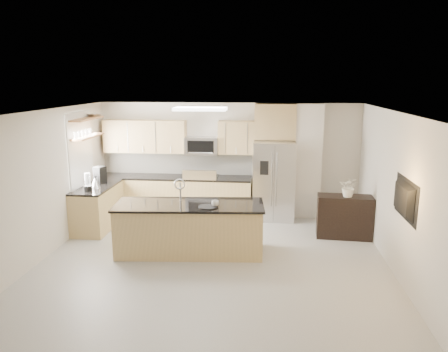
# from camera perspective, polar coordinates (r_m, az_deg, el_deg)

# --- Properties ---
(floor) EXTENTS (6.50, 6.50, 0.00)m
(floor) POSITION_cam_1_polar(r_m,az_deg,el_deg) (7.50, -1.70, -11.99)
(floor) COLOR #ADACA5
(floor) RESTS_ON ground
(ceiling) EXTENTS (6.00, 6.50, 0.02)m
(ceiling) POSITION_cam_1_polar(r_m,az_deg,el_deg) (6.85, -1.84, 8.23)
(ceiling) COLOR white
(ceiling) RESTS_ON wall_back
(wall_back) EXTENTS (6.00, 0.02, 2.60)m
(wall_back) POSITION_cam_1_polar(r_m,az_deg,el_deg) (10.22, 0.61, 2.26)
(wall_back) COLOR beige
(wall_back) RESTS_ON floor
(wall_front) EXTENTS (6.00, 0.02, 2.60)m
(wall_front) POSITION_cam_1_polar(r_m,az_deg,el_deg) (4.06, -7.93, -14.00)
(wall_front) COLOR beige
(wall_front) RESTS_ON floor
(wall_left) EXTENTS (0.02, 6.50, 2.60)m
(wall_left) POSITION_cam_1_polar(r_m,az_deg,el_deg) (8.02, -23.54, -1.60)
(wall_left) COLOR beige
(wall_left) RESTS_ON floor
(wall_right) EXTENTS (0.02, 6.50, 2.60)m
(wall_right) POSITION_cam_1_polar(r_m,az_deg,el_deg) (7.32, 22.25, -2.77)
(wall_right) COLOR beige
(wall_right) RESTS_ON floor
(back_counter) EXTENTS (3.55, 0.66, 1.44)m
(back_counter) POSITION_cam_1_polar(r_m,az_deg,el_deg) (10.28, -6.39, -2.49)
(back_counter) COLOR #D8B677
(back_counter) RESTS_ON floor
(left_counter) EXTENTS (0.66, 1.50, 0.92)m
(left_counter) POSITION_cam_1_polar(r_m,az_deg,el_deg) (9.70, -16.16, -3.89)
(left_counter) COLOR #D8B677
(left_counter) RESTS_ON floor
(range) EXTENTS (0.76, 0.64, 1.14)m
(range) POSITION_cam_1_polar(r_m,az_deg,el_deg) (10.16, -2.95, -2.61)
(range) COLOR black
(range) RESTS_ON floor
(upper_cabinets) EXTENTS (3.50, 0.33, 0.75)m
(upper_cabinets) POSITION_cam_1_polar(r_m,az_deg,el_deg) (10.18, -6.82, 5.12)
(upper_cabinets) COLOR tan
(upper_cabinets) RESTS_ON wall_back
(microwave) EXTENTS (0.76, 0.40, 0.40)m
(microwave) POSITION_cam_1_polar(r_m,az_deg,el_deg) (10.04, -2.91, 3.97)
(microwave) COLOR #BDBDBF
(microwave) RESTS_ON upper_cabinets
(refrigerator) EXTENTS (0.92, 0.78, 1.78)m
(refrigerator) POSITION_cam_1_polar(r_m,az_deg,el_deg) (9.90, 6.53, -0.57)
(refrigerator) COLOR #BDBDBF
(refrigerator) RESTS_ON floor
(partition_column) EXTENTS (0.60, 0.30, 2.60)m
(partition_column) POSITION_cam_1_polar(r_m,az_deg,el_deg) (10.08, 10.90, 1.89)
(partition_column) COLOR silver
(partition_column) RESTS_ON floor
(window) EXTENTS (0.04, 1.15, 1.65)m
(window) POSITION_cam_1_polar(r_m,az_deg,el_deg) (9.57, -18.26, 3.06)
(window) COLOR white
(window) RESTS_ON wall_left
(shelf_lower) EXTENTS (0.30, 1.20, 0.04)m
(shelf_lower) POSITION_cam_1_polar(r_m,az_deg,el_deg) (9.57, -17.45, 4.93)
(shelf_lower) COLOR #98603C
(shelf_lower) RESTS_ON wall_left
(shelf_upper) EXTENTS (0.30, 1.20, 0.04)m
(shelf_upper) POSITION_cam_1_polar(r_m,az_deg,el_deg) (9.53, -17.59, 7.14)
(shelf_upper) COLOR #98603C
(shelf_upper) RESTS_ON wall_left
(ceiling_fixture) EXTENTS (1.00, 0.50, 0.06)m
(ceiling_fixture) POSITION_cam_1_polar(r_m,az_deg,el_deg) (8.49, -3.11, 8.75)
(ceiling_fixture) COLOR white
(ceiling_fixture) RESTS_ON ceiling
(island) EXTENTS (2.74, 1.17, 1.35)m
(island) POSITION_cam_1_polar(r_m,az_deg,el_deg) (8.02, -4.52, -6.80)
(island) COLOR #D8B677
(island) RESTS_ON floor
(credenza) EXTENTS (1.10, 0.51, 0.86)m
(credenza) POSITION_cam_1_polar(r_m,az_deg,el_deg) (9.09, 15.44, -5.15)
(credenza) COLOR black
(credenza) RESTS_ON floor
(cup) EXTENTS (0.14, 0.14, 0.11)m
(cup) POSITION_cam_1_polar(r_m,az_deg,el_deg) (7.69, -1.17, -3.61)
(cup) COLOR white
(cup) RESTS_ON island
(platter) EXTENTS (0.44, 0.44, 0.02)m
(platter) POSITION_cam_1_polar(r_m,az_deg,el_deg) (7.65, -2.09, -4.04)
(platter) COLOR black
(platter) RESTS_ON island
(blender) EXTENTS (0.16, 0.16, 0.37)m
(blender) POSITION_cam_1_polar(r_m,az_deg,el_deg) (9.17, -17.37, -0.90)
(blender) COLOR black
(blender) RESTS_ON left_counter
(kettle) EXTENTS (0.21, 0.21, 0.26)m
(kettle) POSITION_cam_1_polar(r_m,az_deg,el_deg) (9.37, -16.50, -0.84)
(kettle) COLOR #BDBDBF
(kettle) RESTS_ON left_counter
(coffee_maker) EXTENTS (0.26, 0.28, 0.36)m
(coffee_maker) POSITION_cam_1_polar(r_m,az_deg,el_deg) (9.80, -15.91, 0.10)
(coffee_maker) COLOR black
(coffee_maker) RESTS_ON left_counter
(bowl) EXTENTS (0.41, 0.41, 0.08)m
(bowl) POSITION_cam_1_polar(r_m,az_deg,el_deg) (9.89, -16.72, 7.70)
(bowl) COLOR #BDBDBF
(bowl) RESTS_ON shelf_upper
(flower_vase) EXTENTS (0.66, 0.61, 0.60)m
(flower_vase) POSITION_cam_1_polar(r_m,az_deg,el_deg) (8.85, 16.05, -0.77)
(flower_vase) COLOR white
(flower_vase) RESTS_ON credenza
(television) EXTENTS (0.14, 1.08, 0.62)m
(television) POSITION_cam_1_polar(r_m,az_deg,el_deg) (7.09, 22.04, -2.79)
(television) COLOR black
(television) RESTS_ON wall_right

